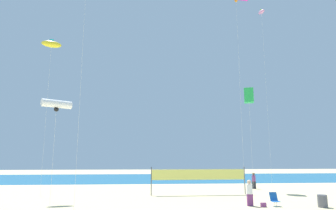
% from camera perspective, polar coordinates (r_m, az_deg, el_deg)
% --- Properties ---
extents(ocean_band, '(120.00, 20.00, 0.01)m').
position_cam_1_polar(ocean_band, '(46.08, -1.63, -14.27)').
color(ocean_band, '#1E6B99').
rests_on(ocean_band, ground).
extents(beachgoer_plum_shirt, '(0.37, 0.37, 1.63)m').
position_cam_1_polar(beachgoer_plum_shirt, '(32.23, 16.66, -14.10)').
color(beachgoer_plum_shirt, '#2D2D33').
rests_on(beachgoer_plum_shirt, ground).
extents(beachgoer_white_shirt, '(0.39, 0.39, 1.73)m').
position_cam_1_polar(beachgoer_white_shirt, '(21.28, 15.89, -16.26)').
color(beachgoer_white_shirt, '#7A3872').
rests_on(beachgoer_white_shirt, ground).
extents(folding_beach_chair, '(0.52, 0.65, 0.89)m').
position_cam_1_polar(folding_beach_chair, '(21.83, 20.37, -17.07)').
color(folding_beach_chair, '#1959B2').
rests_on(folding_beach_chair, ground).
extents(trash_barrel, '(0.61, 0.61, 0.80)m').
position_cam_1_polar(trash_barrel, '(22.52, 28.33, -16.44)').
color(trash_barrel, '#595960').
rests_on(trash_barrel, ground).
extents(volleyball_net, '(8.46, 0.28, 2.40)m').
position_cam_1_polar(volleyball_net, '(26.30, 6.10, -13.77)').
color(volleyball_net, '#4C4C51').
rests_on(volleyball_net, ground).
extents(beach_handbag, '(0.35, 0.18, 0.28)m').
position_cam_1_polar(beach_handbag, '(21.18, 18.42, -18.30)').
color(beach_handbag, '#7A3872').
rests_on(beach_handbag, ground).
extents(kite_white_tube, '(1.75, 1.40, 6.76)m').
position_cam_1_polar(kite_white_tube, '(19.03, -21.24, 0.13)').
color(kite_white_tube, silver).
rests_on(kite_white_tube, ground).
extents(kite_yellow_inflatable, '(1.92, 0.93, 14.19)m').
position_cam_1_polar(kite_yellow_inflatable, '(29.61, -22.14, 11.10)').
color(kite_yellow_inflatable, silver).
rests_on(kite_yellow_inflatable, ground).
extents(kite_pink_inflatable, '(0.55, 1.36, 20.78)m').
position_cam_1_polar(kite_pink_inflatable, '(37.93, 18.07, 17.00)').
color(kite_pink_inflatable, silver).
rests_on(kite_pink_inflatable, ground).
extents(kite_green_box, '(1.20, 1.20, 10.37)m').
position_cam_1_polar(kite_green_box, '(31.34, 15.75, 1.82)').
color(kite_green_box, silver).
rests_on(kite_green_box, ground).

